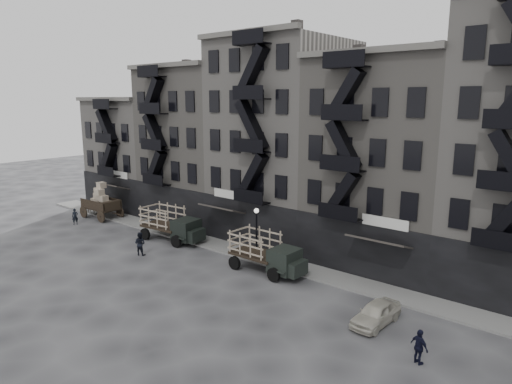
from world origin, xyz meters
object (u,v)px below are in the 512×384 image
Objects in this scene: pedestrian_mid at (140,244)px; wagon at (100,198)px; car_east at (376,313)px; policeman at (419,347)px; stake_truck_west at (171,222)px; pedestrian_west at (75,217)px; horse at (91,208)px; stake_truck_east at (265,250)px.

wagon is at bearing -41.69° from pedestrian_mid.
wagon is at bearing 178.30° from car_east.
car_east is 2.15× the size of policeman.
policeman is at bearing 155.17° from pedestrian_mid.
stake_truck_west is 11.73m from pedestrian_west.
wagon reaches higher than horse.
horse is 13.60m from stake_truck_west.
policeman is at bearing -17.13° from stake_truck_west.
wagon is 22.73m from stake_truck_east.
stake_truck_west is at bearing -98.32° from pedestrian_mid.
stake_truck_west is 3.30× the size of pedestrian_mid.
policeman is at bearing -104.65° from horse.
policeman is at bearing -9.98° from wagon.
wagon is 1.20× the size of car_east.
pedestrian_mid reaches higher than car_east.
pedestrian_mid reaches higher than pedestrian_west.
policeman is (3.25, -2.32, 0.23)m from car_east.
policeman is (37.28, -5.35, 0.10)m from horse.
stake_truck_east is at bearing -98.43° from horse.
stake_truck_west is 3.85× the size of pedestrian_west.
pedestrian_west is at bearing -84.02° from wagon.
wagon is 3.39m from pedestrian_west.
pedestrian_west is 12.48m from pedestrian_mid.
wagon is 2.58× the size of policeman.
stake_truck_west is 1.07× the size of stake_truck_east.
policeman reaches higher than horse.
wagon is at bearing 15.19° from policeman.
wagon is 35.93m from policeman.
stake_truck_east is 3.61× the size of pedestrian_west.
horse is 1.05× the size of policeman.
car_east is (34.03, -3.03, -0.14)m from horse.
stake_truck_west reaches higher than policeman.
pedestrian_west is at bearing -174.08° from stake_truck_east.
pedestrian_mid is (1.02, -4.06, -0.78)m from stake_truck_west.
stake_truck_west is at bearing 11.95° from policeman.
stake_truck_west is at bearing 177.73° from stake_truck_east.
wagon is at bearing 178.02° from stake_truck_east.
pedestrian_mid reaches higher than horse.
stake_truck_west is 20.67m from car_east.
horse is 15.23m from pedestrian_mid.
policeman is at bearing -19.16° from stake_truck_east.
policeman is (35.10, -2.32, 0.06)m from pedestrian_west.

